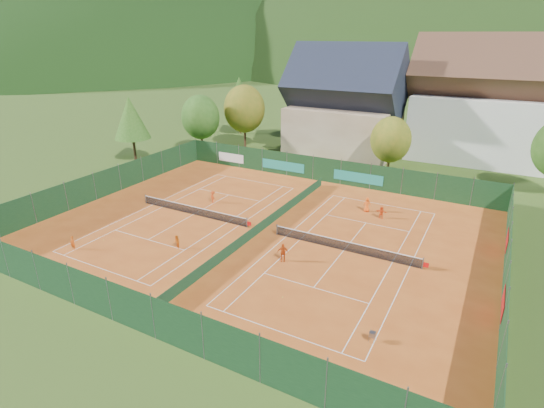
{
  "coord_description": "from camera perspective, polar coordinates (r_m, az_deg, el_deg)",
  "views": [
    {
      "loc": [
        17.84,
        -30.78,
        17.09
      ],
      "look_at": [
        0.0,
        2.0,
        2.0
      ],
      "focal_mm": 28.0,
      "sensor_mm": 36.0,
      "label": 1
    }
  ],
  "objects": [
    {
      "name": "player_left_far",
      "position": [
        46.12,
        -7.93,
        0.95
      ],
      "size": [
        1.01,
        0.83,
        1.36
      ],
      "primitive_type": "imported",
      "rotation": [
        0.0,
        0.0,
        2.7
      ],
      "color": "#D74313",
      "rests_on": "ground"
    },
    {
      "name": "fence_north",
      "position": [
        52.6,
        6.89,
        4.57
      ],
      "size": [
        40.0,
        0.1,
        3.0
      ],
      "color": "#123318",
      "rests_on": "ground"
    },
    {
      "name": "tennis_net_left",
      "position": [
        43.38,
        -10.42,
        -0.84
      ],
      "size": [
        13.3,
        0.1,
        1.02
      ],
      "color": "#59595B",
      "rests_on": "ground"
    },
    {
      "name": "ball_hopper",
      "position": [
        26.87,
        13.35,
        -16.67
      ],
      "size": [
        0.34,
        0.34,
        0.8
      ],
      "color": "slate",
      "rests_on": "ground"
    },
    {
      "name": "court_markings_right",
      "position": [
        36.55,
        9.62,
        -6.18
      ],
      "size": [
        11.03,
        23.83,
        0.0
      ],
      "color": "white",
      "rests_on": "ground"
    },
    {
      "name": "court_markings_left",
      "position": [
        43.67,
        -10.54,
        -1.4
      ],
      "size": [
        11.03,
        23.83,
        0.0
      ],
      "color": "white",
      "rests_on": "ground"
    },
    {
      "name": "tree_center",
      "position": [
        55.49,
        15.67,
        8.32
      ],
      "size": [
        5.01,
        5.01,
        7.6
      ],
      "color": "#4C341B",
      "rests_on": "ground"
    },
    {
      "name": "player_left_mid",
      "position": [
        36.99,
        -12.69,
        -5.02
      ],
      "size": [
        0.75,
        0.7,
        1.24
      ],
      "primitive_type": "imported",
      "rotation": [
        0.0,
        0.0,
        -0.49
      ],
      "color": "orange",
      "rests_on": "ground"
    },
    {
      "name": "player_left_near",
      "position": [
        39.71,
        -25.23,
        -4.75
      ],
      "size": [
        0.48,
        0.34,
        1.24
      ],
      "primitive_type": "imported",
      "rotation": [
        0.0,
        0.0,
        0.1
      ],
      "color": "#D95713",
      "rests_on": "ground"
    },
    {
      "name": "fence_south",
      "position": [
        27.93,
        -18.46,
        -13.23
      ],
      "size": [
        40.0,
        0.04,
        3.0
      ],
      "color": "#123218",
      "rests_on": "ground"
    },
    {
      "name": "tree_west_mid",
      "position": [
        68.04,
        -3.74,
        12.65
      ],
      "size": [
        6.44,
        6.44,
        9.78
      ],
      "color": "#442A18",
      "rests_on": "ground"
    },
    {
      "name": "loose_ball_0",
      "position": [
        40.58,
        -21.69,
        -4.53
      ],
      "size": [
        0.07,
        0.07,
        0.07
      ],
      "primitive_type": "sphere",
      "color": "#CCD833",
      "rests_on": "ground"
    },
    {
      "name": "player_right_far_a",
      "position": [
        44.47,
        12.66,
        -0.07
      ],
      "size": [
        0.85,
        0.65,
        1.55
      ],
      "primitive_type": "imported",
      "rotation": [
        0.0,
        0.0,
        3.37
      ],
      "color": "#F75D15",
      "rests_on": "ground"
    },
    {
      "name": "tree_west_side",
      "position": [
        63.67,
        -18.48,
        10.93
      ],
      "size": [
        5.04,
        5.04,
        9.0
      ],
      "color": "#412817",
      "rests_on": "ground"
    },
    {
      "name": "loose_ball_1",
      "position": [
        30.17,
        1.43,
        -12.42
      ],
      "size": [
        0.07,
        0.07,
        0.07
      ],
      "primitive_type": "sphere",
      "color": "#CCD833",
      "rests_on": "ground"
    },
    {
      "name": "ground",
      "position": [
        39.48,
        -1.39,
        -3.68
      ],
      "size": [
        600.0,
        600.0,
        0.0
      ],
      "primitive_type": "plane",
      "color": "#324E18",
      "rests_on": "ground"
    },
    {
      "name": "mountain_backdrop",
      "position": [
        270.49,
        30.36,
        6.9
      ],
      "size": [
        820.0,
        530.0,
        242.0
      ],
      "color": "black",
      "rests_on": "ground"
    },
    {
      "name": "court_divider",
      "position": [
        39.25,
        -1.4,
        -2.99
      ],
      "size": [
        0.03,
        28.8,
        1.0
      ],
      "color": "#163C23",
      "rests_on": "ground"
    },
    {
      "name": "fence_west",
      "position": [
        51.21,
        -21.23,
        2.76
      ],
      "size": [
        0.04,
        32.0,
        3.0
      ],
      "color": "#14391D",
      "rests_on": "ground"
    },
    {
      "name": "hotel_block_a",
      "position": [
        67.51,
        27.26,
        11.38
      ],
      "size": [
        21.6,
        11.0,
        17.25
      ],
      "color": "silver",
      "rests_on": "ground"
    },
    {
      "name": "chalet",
      "position": [
        65.1,
        9.74,
        12.46
      ],
      "size": [
        16.2,
        12.0,
        16.0
      ],
      "color": "#CFB592",
      "rests_on": "ground"
    },
    {
      "name": "clay_pad",
      "position": [
        39.47,
        -1.39,
        -3.64
      ],
      "size": [
        40.0,
        32.0,
        0.01
      ],
      "primitive_type": "cube",
      "color": "#B9521B",
      "rests_on": "ground"
    },
    {
      "name": "player_right_near",
      "position": [
        34.14,
        1.46,
        -6.52
      ],
      "size": [
        1.0,
        0.72,
        1.57
      ],
      "primitive_type": "imported",
      "rotation": [
        0.0,
        0.0,
        0.42
      ],
      "color": "#CC4612",
      "rests_on": "ground"
    },
    {
      "name": "tree_west_front",
      "position": [
        65.6,
        -9.6,
        11.44
      ],
      "size": [
        5.72,
        5.72,
        8.69
      ],
      "color": "#422E17",
      "rests_on": "ground"
    },
    {
      "name": "player_right_far_b",
      "position": [
        43.26,
        14.49,
        -1.1
      ],
      "size": [
        1.17,
        0.44,
        1.24
      ],
      "primitive_type": "imported",
      "rotation": [
        0.0,
        0.0,
        3.2
      ],
      "color": "#F04D15",
      "rests_on": "ground"
    },
    {
      "name": "fence_east",
      "position": [
        34.62,
        29.0,
        -7.81
      ],
      "size": [
        0.09,
        32.0,
        3.0
      ],
      "color": "#153A1C",
      "rests_on": "ground"
    },
    {
      "name": "tree_west_back",
      "position": [
        77.81,
        -4.4,
        14.31
      ],
      "size": [
        5.6,
        5.6,
        10.0
      ],
      "color": "#4A2F1A",
      "rests_on": "ground"
    },
    {
      "name": "tennis_net_right",
      "position": [
        36.28,
        9.9,
        -5.54
      ],
      "size": [
        13.3,
        0.1,
        1.02
      ],
      "color": "#59595B",
      "rests_on": "ground"
    }
  ]
}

